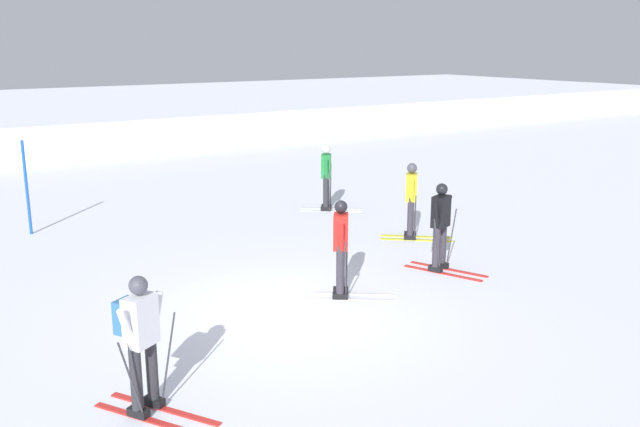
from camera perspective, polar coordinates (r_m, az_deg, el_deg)
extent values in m
plane|color=white|center=(11.47, -2.30, -8.02)|extent=(120.00, 120.00, 0.00)
cube|color=white|center=(30.24, -22.77, 6.00)|extent=(80.00, 6.42, 1.32)
cube|color=red|center=(13.67, 10.52, -4.53)|extent=(0.68, 1.52, 0.02)
cube|color=red|center=(13.43, 10.03, -4.85)|extent=(0.68, 1.52, 0.02)
cube|color=black|center=(13.71, 9.96, -4.18)|extent=(0.21, 0.29, 0.10)
cube|color=black|center=(13.47, 9.46, -4.49)|extent=(0.21, 0.29, 0.10)
cylinder|color=#38333D|center=(13.58, 10.05, -2.28)|extent=(0.14, 0.14, 0.85)
cylinder|color=#38333D|center=(13.33, 9.54, -2.56)|extent=(0.14, 0.14, 0.85)
cube|color=black|center=(13.29, 9.91, 0.17)|extent=(0.44, 0.36, 0.60)
cylinder|color=black|center=(13.51, 10.43, 0.31)|extent=(0.27, 0.18, 0.55)
cylinder|color=black|center=(13.07, 9.52, -0.11)|extent=(0.27, 0.18, 0.55)
sphere|color=black|center=(13.20, 9.98, 1.98)|extent=(0.22, 0.22, 0.22)
cylinder|color=#38383D|center=(13.67, 10.72, -2.08)|extent=(0.37, 0.17, 1.15)
cylinder|color=#38383D|center=(13.14, 9.63, -2.69)|extent=(0.37, 0.17, 1.15)
cube|color=red|center=(8.84, -12.68, -15.39)|extent=(0.89, 1.43, 0.02)
cube|color=red|center=(8.66, -13.88, -16.14)|extent=(0.89, 1.43, 0.02)
cube|color=black|center=(8.90, -13.48, -14.79)|extent=(0.23, 0.29, 0.10)
cube|color=black|center=(8.72, -14.69, -15.52)|extent=(0.23, 0.29, 0.10)
cylinder|color=#2D2D33|center=(8.68, -13.66, -12.04)|extent=(0.14, 0.14, 0.85)
cylinder|color=#2D2D33|center=(8.50, -14.89, -12.72)|extent=(0.14, 0.14, 0.85)
cube|color=white|center=(8.33, -14.53, -8.52)|extent=(0.45, 0.40, 0.60)
cylinder|color=white|center=(8.50, -13.31, -8.08)|extent=(0.27, 0.21, 0.55)
cylinder|color=white|center=(8.16, -15.57, -9.19)|extent=(0.27, 0.21, 0.55)
sphere|color=#4C4C56|center=(8.18, -14.71, -5.73)|extent=(0.22, 0.22, 0.22)
cylinder|color=#38383D|center=(8.74, -12.39, -11.69)|extent=(0.33, 0.21, 1.12)
cylinder|color=#38383D|center=(8.31, -15.19, -13.28)|extent=(0.33, 0.21, 1.12)
cube|color=teal|center=(8.46, -15.62, -8.10)|extent=(0.33, 0.30, 0.40)
cube|color=silver|center=(12.21, 2.41, -6.58)|extent=(1.33, 1.03, 0.02)
cube|color=silver|center=(11.95, 2.38, -7.05)|extent=(1.33, 1.03, 0.02)
cube|color=black|center=(12.19, 1.70, -6.30)|extent=(0.28, 0.25, 0.10)
cube|color=black|center=(11.93, 1.65, -6.77)|extent=(0.28, 0.25, 0.10)
cylinder|color=#38333D|center=(12.04, 1.72, -4.18)|extent=(0.14, 0.14, 0.85)
cylinder|color=#38333D|center=(11.77, 1.67, -4.61)|extent=(0.14, 0.14, 0.85)
cube|color=red|center=(11.72, 1.72, -1.49)|extent=(0.42, 0.45, 0.60)
cylinder|color=red|center=(11.96, 1.86, -1.23)|extent=(0.23, 0.26, 0.55)
cylinder|color=red|center=(11.48, 1.77, -1.89)|extent=(0.23, 0.26, 0.55)
sphere|color=black|center=(11.61, 1.73, 0.55)|extent=(0.22, 0.22, 0.22)
cylinder|color=#38383D|center=(12.19, 2.22, -3.84)|extent=(0.25, 0.32, 1.14)
cylinder|color=#38383D|center=(11.60, 2.14, -4.78)|extent=(0.25, 0.32, 1.14)
cube|color=silver|center=(18.26, 1.00, 0.41)|extent=(1.33, 1.04, 0.02)
cube|color=silver|center=(17.99, 0.95, 0.20)|extent=(1.33, 1.04, 0.02)
cube|color=black|center=(18.25, 0.53, 0.60)|extent=(0.28, 0.25, 0.10)
cube|color=black|center=(17.98, 0.48, 0.39)|extent=(0.28, 0.25, 0.10)
cylinder|color=#2D2D33|center=(18.15, 0.53, 2.06)|extent=(0.14, 0.14, 0.85)
cylinder|color=#2D2D33|center=(17.87, 0.48, 1.87)|extent=(0.14, 0.14, 0.85)
cube|color=#23843D|center=(17.89, 0.51, 3.92)|extent=(0.42, 0.45, 0.60)
cylinder|color=#23843D|center=(18.14, 0.62, 4.02)|extent=(0.23, 0.26, 0.55)
cylinder|color=#23843D|center=(17.65, 0.53, 3.74)|extent=(0.23, 0.26, 0.55)
sphere|color=silver|center=(17.82, 0.51, 5.28)|extent=(0.22, 0.22, 0.22)
cylinder|color=#38383D|center=(18.32, 0.88, 2.28)|extent=(0.22, 0.28, 1.17)
cylinder|color=#38383D|center=(17.67, 0.77, 1.84)|extent=(0.22, 0.28, 1.17)
cube|color=gold|center=(15.80, 7.93, -1.89)|extent=(1.27, 1.11, 0.02)
cube|color=gold|center=(15.53, 7.94, -2.17)|extent=(1.27, 1.11, 0.02)
cube|color=black|center=(15.79, 7.40, -1.66)|extent=(0.28, 0.26, 0.10)
cube|color=black|center=(15.52, 7.39, -1.94)|extent=(0.28, 0.26, 0.10)
cylinder|color=#38333D|center=(15.67, 7.45, 0.01)|extent=(0.14, 0.14, 0.85)
cylinder|color=#38333D|center=(15.39, 7.45, -0.24)|extent=(0.14, 0.14, 0.85)
cube|color=yellow|center=(15.39, 7.52, 2.14)|extent=(0.43, 0.44, 0.60)
cylinder|color=yellow|center=(15.64, 7.60, 2.28)|extent=(0.24, 0.25, 0.55)
cylinder|color=yellow|center=(15.15, 7.59, 1.90)|extent=(0.24, 0.25, 0.55)
sphere|color=#4C4C56|center=(15.31, 7.57, 3.72)|extent=(0.22, 0.22, 0.22)
cylinder|color=#38383D|center=(15.84, 7.82, 0.18)|extent=(0.25, 0.29, 1.11)
cylinder|color=#38383D|center=(15.21, 7.82, -0.40)|extent=(0.25, 0.29, 1.11)
cylinder|color=#1E56AD|center=(17.00, -22.96, 1.96)|extent=(0.07, 0.07, 2.16)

